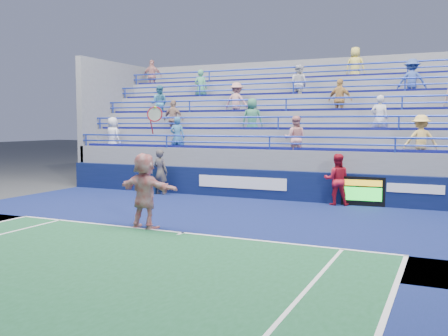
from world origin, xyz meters
The scene contains 8 objects.
ground centered at (0.00, 0.00, 0.00)m, with size 120.00×120.00×0.00m, color #333538.
sponsor_wall centered at (0.00, 6.50, 0.55)m, with size 18.00×0.32×1.10m.
bleacher_stand centered at (-0.01, 10.27, 1.55)m, with size 18.00×5.60×6.13m.
serve_speed_board centered at (3.53, 6.37, 0.51)m, with size 1.48×0.25×1.02m.
judge_chair centered at (-4.77, 5.97, 0.29)m, with size 0.58×0.58×0.90m.
tennis_player centered at (-1.24, 0.15, 1.03)m, with size 1.96×0.85×3.29m.
line_judge centered at (-4.32, 5.90, 0.91)m, with size 0.66×0.44×1.82m, color #121533.
ball_girl centered at (2.65, 6.18, 0.90)m, with size 0.87×0.68×1.80m, color #B31427.
Camera 1 is at (6.25, -11.07, 2.81)m, focal length 40.00 mm.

